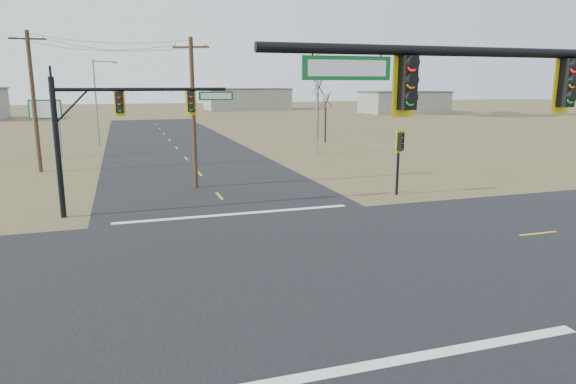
% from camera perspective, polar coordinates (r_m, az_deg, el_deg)
% --- Properties ---
extents(ground, '(320.00, 320.00, 0.00)m').
position_cam_1_polar(ground, '(19.23, -1.09, -7.86)').
color(ground, brown).
rests_on(ground, ground).
extents(road_ew, '(160.00, 14.00, 0.02)m').
position_cam_1_polar(road_ew, '(19.22, -1.09, -7.83)').
color(road_ew, black).
rests_on(road_ew, ground).
extents(road_ns, '(14.00, 160.00, 0.02)m').
position_cam_1_polar(road_ns, '(19.22, -1.09, -7.83)').
color(road_ns, black).
rests_on(road_ns, ground).
extents(stop_bar_near, '(12.00, 0.40, 0.01)m').
position_cam_1_polar(stop_bar_near, '(12.88, 9.15, -18.49)').
color(stop_bar_near, silver).
rests_on(stop_bar_near, road_ns).
extents(stop_bar_far, '(12.00, 0.40, 0.01)m').
position_cam_1_polar(stop_bar_far, '(26.18, -5.85, -2.44)').
color(stop_bar_far, silver).
rests_on(stop_bar_far, road_ns).
extents(mast_arm_far, '(8.84, 0.57, 6.83)m').
position_cam_1_polar(mast_arm_far, '(26.97, -18.04, 8.05)').
color(mast_arm_far, black).
rests_on(mast_arm_far, ground).
extents(pedestal_signal_ne, '(0.66, 0.56, 3.90)m').
position_cam_1_polar(pedestal_signal_ne, '(30.78, 12.33, 4.93)').
color(pedestal_signal_ne, black).
rests_on(pedestal_signal_ne, ground).
extents(utility_pole_near, '(2.13, 1.01, 9.26)m').
position_cam_1_polar(utility_pole_near, '(32.67, -10.47, 8.80)').
color(utility_pole_near, '#48301E').
rests_on(utility_pole_near, ground).
extents(utility_pole_far, '(2.51, 0.30, 10.24)m').
position_cam_1_polar(utility_pole_far, '(42.35, -26.41, 9.10)').
color(utility_pole_far, '#48301E').
rests_on(utility_pole_far, ground).
extents(highway_sign, '(2.73, 0.32, 5.13)m').
position_cam_1_polar(highway_sign, '(50.59, -25.32, 7.65)').
color(highway_sign, gray).
rests_on(highway_sign, ground).
extents(streetlight_a, '(2.75, 0.26, 9.90)m').
position_cam_1_polar(streetlight_a, '(48.19, 3.02, 10.82)').
color(streetlight_a, gray).
rests_on(streetlight_a, ground).
extents(streetlight_c, '(2.50, 0.33, 8.93)m').
position_cam_1_polar(streetlight_c, '(57.95, -20.39, 9.76)').
color(streetlight_c, gray).
rests_on(streetlight_c, ground).
extents(bare_tree_c, '(3.24, 3.24, 6.23)m').
position_cam_1_polar(bare_tree_c, '(57.88, 4.21, 10.34)').
color(bare_tree_c, black).
rests_on(bare_tree_c, ground).
extents(bare_tree_d, '(3.65, 3.65, 7.79)m').
position_cam_1_polar(bare_tree_d, '(63.57, 3.34, 11.75)').
color(bare_tree_d, black).
rests_on(bare_tree_d, ground).
extents(warehouse_mid, '(20.00, 12.00, 5.00)m').
position_cam_1_polar(warehouse_mid, '(130.91, -4.61, 10.20)').
color(warehouse_mid, gray).
rests_on(warehouse_mid, ground).
extents(warehouse_right, '(18.00, 10.00, 4.50)m').
position_cam_1_polar(warehouse_right, '(118.80, 12.76, 9.64)').
color(warehouse_right, gray).
rests_on(warehouse_right, ground).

